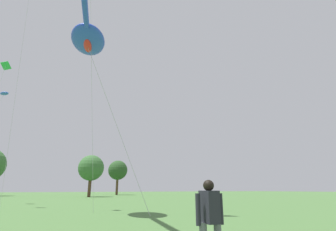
{
  "coord_description": "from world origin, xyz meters",
  "views": [
    {
      "loc": [
        -7.26,
        -0.99,
        1.46
      ],
      "look_at": [
        -1.76,
        9.51,
        4.88
      ],
      "focal_mm": 27.29,
      "sensor_mm": 36.0,
      "label": 1
    }
  ],
  "objects_px": {
    "small_kite_bird_shape": "(4,94)",
    "tree_oak_right": "(118,170)",
    "person_grey_haired_man": "(210,217)",
    "small_kite_tiny_distant": "(3,73)",
    "big_show_kite": "(88,39)",
    "tree_shrub_far": "(91,168)"
  },
  "relations": [
    {
      "from": "small_kite_bird_shape",
      "to": "tree_shrub_far",
      "type": "bearing_deg",
      "value": -65.44
    },
    {
      "from": "big_show_kite",
      "to": "tree_shrub_far",
      "type": "bearing_deg",
      "value": 0.94
    },
    {
      "from": "small_kite_bird_shape",
      "to": "small_kite_tiny_distant",
      "type": "height_order",
      "value": "small_kite_tiny_distant"
    },
    {
      "from": "small_kite_tiny_distant",
      "to": "person_grey_haired_man",
      "type": "bearing_deg",
      "value": -121.53
    },
    {
      "from": "big_show_kite",
      "to": "person_grey_haired_man",
      "type": "distance_m",
      "value": 15.91
    },
    {
      "from": "person_grey_haired_man",
      "to": "small_kite_bird_shape",
      "type": "height_order",
      "value": "small_kite_bird_shape"
    },
    {
      "from": "big_show_kite",
      "to": "tree_oak_right",
      "type": "xyz_separation_m",
      "value": [
        18.42,
        52.66,
        -5.05
      ]
    },
    {
      "from": "small_kite_bird_shape",
      "to": "tree_oak_right",
      "type": "height_order",
      "value": "small_kite_bird_shape"
    },
    {
      "from": "big_show_kite",
      "to": "small_kite_bird_shape",
      "type": "bearing_deg",
      "value": 33.98
    },
    {
      "from": "big_show_kite",
      "to": "small_kite_tiny_distant",
      "type": "bearing_deg",
      "value": 43.9
    },
    {
      "from": "person_grey_haired_man",
      "to": "small_kite_tiny_distant",
      "type": "bearing_deg",
      "value": 24.18
    },
    {
      "from": "person_grey_haired_man",
      "to": "small_kite_bird_shape",
      "type": "relative_size",
      "value": 0.14
    },
    {
      "from": "tree_shrub_far",
      "to": "tree_oak_right",
      "type": "distance_m",
      "value": 18.31
    },
    {
      "from": "big_show_kite",
      "to": "small_kite_tiny_distant",
      "type": "xyz_separation_m",
      "value": [
        -5.74,
        9.74,
        0.32
      ]
    },
    {
      "from": "small_kite_tiny_distant",
      "to": "tree_oak_right",
      "type": "height_order",
      "value": "small_kite_tiny_distant"
    },
    {
      "from": "small_kite_tiny_distant",
      "to": "big_show_kite",
      "type": "bearing_deg",
      "value": -108.02
    },
    {
      "from": "big_show_kite",
      "to": "small_kite_tiny_distant",
      "type": "distance_m",
      "value": 11.31
    },
    {
      "from": "small_kite_bird_shape",
      "to": "tree_oak_right",
      "type": "bearing_deg",
      "value": -65.03
    },
    {
      "from": "small_kite_tiny_distant",
      "to": "small_kite_bird_shape",
      "type": "bearing_deg",
      "value": 45.31
    },
    {
      "from": "small_kite_bird_shape",
      "to": "person_grey_haired_man",
      "type": "bearing_deg",
      "value": 163.16
    },
    {
      "from": "person_grey_haired_man",
      "to": "small_kite_tiny_distant",
      "type": "relative_size",
      "value": 0.13
    },
    {
      "from": "big_show_kite",
      "to": "person_grey_haired_man",
      "type": "bearing_deg",
      "value": -162.35
    }
  ]
}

